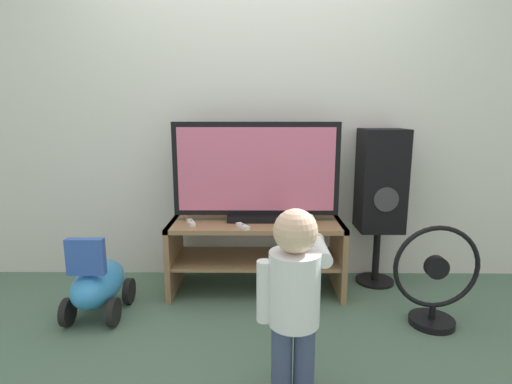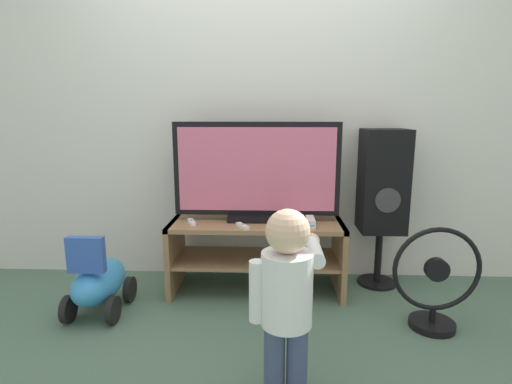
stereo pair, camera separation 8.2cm
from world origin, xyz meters
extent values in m
plane|color=#4C6B56|center=(0.00, 0.00, 0.00)|extent=(16.00, 16.00, 0.00)
cube|color=silver|center=(0.00, 0.57, 1.30)|extent=(10.00, 0.06, 2.60)
cube|color=#93704C|center=(0.00, 0.24, 0.49)|extent=(1.19, 0.49, 0.03)
cube|color=#93704C|center=(0.00, 0.24, 0.23)|extent=(1.15, 0.45, 0.02)
cube|color=#93704C|center=(-0.58, 0.24, 0.25)|extent=(0.04, 0.49, 0.51)
cube|color=#93704C|center=(0.58, 0.24, 0.25)|extent=(0.04, 0.49, 0.51)
cube|color=black|center=(0.00, 0.27, 0.53)|extent=(0.40, 0.20, 0.04)
cube|color=black|center=(0.00, 0.27, 0.87)|extent=(1.13, 0.05, 0.64)
cube|color=#D8668C|center=(0.00, 0.24, 0.87)|extent=(1.06, 0.01, 0.57)
cube|color=white|center=(0.36, 0.13, 0.53)|extent=(0.05, 0.17, 0.05)
cube|color=#3F8CE5|center=(0.36, 0.04, 0.53)|extent=(0.03, 0.00, 0.01)
cube|color=white|center=(-0.44, 0.15, 0.52)|extent=(0.08, 0.13, 0.02)
cylinder|color=#337FD8|center=(-0.44, 0.15, 0.53)|extent=(0.01, 0.01, 0.00)
cube|color=white|center=(-0.09, 0.07, 0.52)|extent=(0.10, 0.13, 0.02)
cylinder|color=#337FD8|center=(-0.09, 0.07, 0.53)|extent=(0.01, 0.01, 0.00)
cylinder|color=#3F4C72|center=(0.12, -0.85, 0.18)|extent=(0.09, 0.09, 0.35)
cylinder|color=#3F4C72|center=(0.22, -0.85, 0.18)|extent=(0.09, 0.09, 0.35)
cylinder|color=white|center=(0.17, -0.85, 0.51)|extent=(0.22, 0.22, 0.32)
sphere|color=beige|center=(0.17, -0.85, 0.77)|extent=(0.19, 0.19, 0.19)
cylinder|color=white|center=(0.04, -0.85, 0.50)|extent=(0.07, 0.07, 0.27)
cylinder|color=white|center=(0.30, -0.72, 0.64)|extent=(0.07, 0.27, 0.07)
sphere|color=beige|center=(0.30, -0.58, 0.64)|extent=(0.08, 0.08, 0.08)
cube|color=white|center=(0.30, -0.54, 0.64)|extent=(0.03, 0.13, 0.02)
cylinder|color=black|center=(0.89, 0.37, 0.01)|extent=(0.28, 0.28, 0.02)
cylinder|color=black|center=(0.89, 0.37, 0.20)|extent=(0.05, 0.05, 0.41)
cube|color=black|center=(0.89, 0.37, 0.77)|extent=(0.31, 0.29, 0.72)
cylinder|color=#38383D|center=(0.89, 0.23, 0.66)|extent=(0.17, 0.01, 0.17)
cylinder|color=black|center=(1.05, -0.23, 0.02)|extent=(0.26, 0.26, 0.04)
cylinder|color=black|center=(1.05, -0.23, 0.08)|extent=(0.04, 0.04, 0.08)
torus|color=black|center=(1.05, -0.23, 0.36)|extent=(0.50, 0.03, 0.50)
cylinder|color=black|center=(1.05, -0.23, 0.36)|extent=(0.13, 0.05, 0.13)
ellipsoid|color=#338CD1|center=(-0.98, -0.12, 0.20)|extent=(0.27, 0.52, 0.24)
cube|color=blue|center=(-0.98, -0.26, 0.43)|extent=(0.22, 0.05, 0.22)
cylinder|color=black|center=(-1.11, 0.03, 0.08)|extent=(0.04, 0.17, 0.17)
cylinder|color=black|center=(-0.84, 0.03, 0.08)|extent=(0.04, 0.17, 0.17)
cylinder|color=black|center=(-1.11, -0.26, 0.08)|extent=(0.04, 0.17, 0.17)
cylinder|color=black|center=(-0.84, -0.26, 0.08)|extent=(0.04, 0.17, 0.17)
camera|label=1|loc=(0.02, -2.43, 1.25)|focal=28.00mm
camera|label=2|loc=(0.10, -2.42, 1.25)|focal=28.00mm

